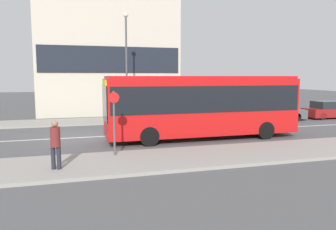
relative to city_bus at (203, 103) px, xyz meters
name	(u,v)px	position (x,y,z in m)	size (l,w,h in m)	color
ground_plane	(80,138)	(-6.47, 2.21, -1.96)	(120.00, 120.00, 0.00)	#4F4F51
sidewalk_near	(84,165)	(-6.47, -4.04, -1.90)	(44.00, 3.50, 0.13)	gray
sidewalk_far	(78,122)	(-6.47, 8.46, -1.90)	(44.00, 3.50, 0.13)	gray
lane_centerline	(80,137)	(-6.47, 2.21, -1.96)	(41.80, 0.16, 0.01)	silver
apartment_block_left_tower	(108,16)	(-3.52, 13.87, 6.79)	(12.33, 4.40, 17.52)	beige
city_bus	(203,103)	(0.00, 0.00, 0.00)	(10.51, 2.46, 3.42)	red
parked_car_0	(274,112)	(8.26, 5.45, -1.30)	(4.69, 1.79, 1.42)	#4C5156
parked_car_1	(328,110)	(13.32, 5.43, -1.30)	(4.03, 1.77, 1.41)	maroon
pedestrian_near_stop	(55,142)	(-7.41, -4.54, -0.84)	(0.34, 0.34, 1.74)	#23232D
bus_stop_sign	(114,118)	(-5.16, -3.03, -0.27)	(0.44, 0.12, 2.68)	#4C4C51
street_lamp	(126,56)	(-2.87, 7.79, 2.90)	(0.36, 0.36, 7.89)	#4C4C51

